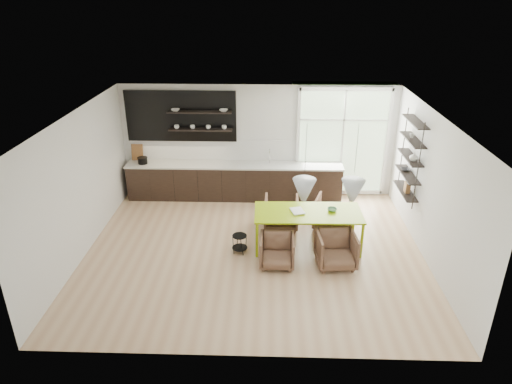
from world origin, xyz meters
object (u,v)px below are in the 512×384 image
armchair_back_left (281,212)px  armchair_front_left (277,251)px  armchair_back_right (332,213)px  dining_table (308,214)px  wire_stool (240,241)px  armchair_front_right (336,249)px

armchair_back_left → armchair_front_left: size_ratio=1.13×
armchair_back_right → dining_table: bearing=70.5°
armchair_back_left → wire_stool: (-0.88, -1.17, -0.10)m
wire_stool → dining_table: bearing=12.3°
dining_table → wire_stool: (-1.42, -0.31, -0.50)m
armchair_back_left → wire_stool: 1.47m
armchair_front_left → armchair_back_left: bearing=86.9°
armchair_front_left → armchair_front_right: bearing=2.5°
dining_table → wire_stool: size_ratio=5.54×
armchair_front_right → wire_stool: size_ratio=1.91×
dining_table → armchair_front_left: 1.08m
armchair_back_left → armchair_front_right: size_ratio=1.02×
armchair_back_right → wire_stool: armchair_back_right is taller
armchair_back_right → wire_stool: (-2.05, -1.17, -0.10)m
dining_table → armchair_back_right: 1.14m
armchair_front_left → armchair_front_right: armchair_front_right is taller
armchair_back_left → armchair_front_left: 1.60m
armchair_back_left → armchair_front_left: (-0.11, -1.60, -0.04)m
dining_table → armchair_back_right: (0.64, 0.87, -0.39)m
dining_table → armchair_back_right: dining_table is taller
armchair_back_right → wire_stool: size_ratio=1.97×
armchair_front_left → wire_stool: (-0.77, 0.43, -0.06)m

